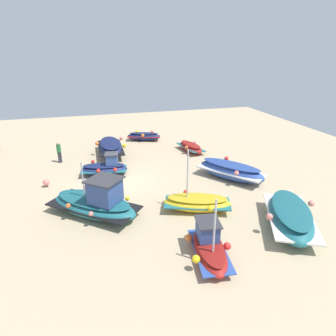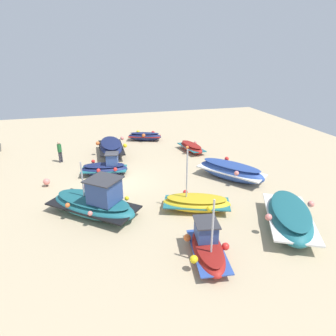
{
  "view_description": "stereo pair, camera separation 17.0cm",
  "coord_description": "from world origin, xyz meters",
  "px_view_note": "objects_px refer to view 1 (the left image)",
  "views": [
    {
      "loc": [
        -18.58,
        1.7,
        8.28
      ],
      "look_at": [
        -0.7,
        -3.38,
        0.9
      ],
      "focal_mm": 32.16,
      "sensor_mm": 36.0,
      "label": 1
    },
    {
      "loc": [
        -18.63,
        1.54,
        8.28
      ],
      "look_at": [
        -0.7,
        -3.38,
        0.9
      ],
      "focal_mm": 32.16,
      "sensor_mm": 36.0,
      "label": 2
    }
  ],
  "objects_px": {
    "person_walking": "(59,151)",
    "mooring_buoy_0": "(46,182)",
    "fishing_boat_4": "(231,171)",
    "fishing_boat_5": "(290,216)",
    "fishing_boat_1": "(191,147)",
    "fishing_boat_6": "(105,168)",
    "fishing_boat_2": "(96,203)",
    "fishing_boat_8": "(144,136)",
    "fishing_boat_3": "(110,148)",
    "fishing_boat_7": "(209,246)",
    "fishing_boat_0": "(197,203)"
  },
  "relations": [
    {
      "from": "fishing_boat_0",
      "to": "fishing_boat_2",
      "type": "bearing_deg",
      "value": -169.93
    },
    {
      "from": "person_walking",
      "to": "fishing_boat_4",
      "type": "bearing_deg",
      "value": 28.03
    },
    {
      "from": "fishing_boat_4",
      "to": "fishing_boat_5",
      "type": "distance_m",
      "value": 6.19
    },
    {
      "from": "fishing_boat_7",
      "to": "fishing_boat_8",
      "type": "height_order",
      "value": "fishing_boat_7"
    },
    {
      "from": "fishing_boat_4",
      "to": "person_walking",
      "type": "bearing_deg",
      "value": 23.8
    },
    {
      "from": "fishing_boat_2",
      "to": "person_walking",
      "type": "bearing_deg",
      "value": 145.28
    },
    {
      "from": "fishing_boat_2",
      "to": "fishing_boat_4",
      "type": "height_order",
      "value": "fishing_boat_2"
    },
    {
      "from": "mooring_buoy_0",
      "to": "fishing_boat_1",
      "type": "bearing_deg",
      "value": -69.37
    },
    {
      "from": "fishing_boat_0",
      "to": "fishing_boat_7",
      "type": "relative_size",
      "value": 1.16
    },
    {
      "from": "fishing_boat_5",
      "to": "mooring_buoy_0",
      "type": "bearing_deg",
      "value": -98.39
    },
    {
      "from": "fishing_boat_3",
      "to": "fishing_boat_8",
      "type": "relative_size",
      "value": 1.36
    },
    {
      "from": "fishing_boat_5",
      "to": "fishing_boat_8",
      "type": "xyz_separation_m",
      "value": [
        16.9,
        3.9,
        -0.18
      ]
    },
    {
      "from": "fishing_boat_1",
      "to": "person_walking",
      "type": "bearing_deg",
      "value": -100.79
    },
    {
      "from": "fishing_boat_6",
      "to": "person_walking",
      "type": "relative_size",
      "value": 2.05
    },
    {
      "from": "fishing_boat_6",
      "to": "fishing_boat_7",
      "type": "distance_m",
      "value": 10.85
    },
    {
      "from": "fishing_boat_4",
      "to": "fishing_boat_7",
      "type": "bearing_deg",
      "value": 111.03
    },
    {
      "from": "fishing_boat_6",
      "to": "fishing_boat_4",
      "type": "bearing_deg",
      "value": -10.29
    },
    {
      "from": "fishing_boat_4",
      "to": "fishing_boat_8",
      "type": "relative_size",
      "value": 1.41
    },
    {
      "from": "fishing_boat_1",
      "to": "fishing_boat_2",
      "type": "height_order",
      "value": "fishing_boat_2"
    },
    {
      "from": "person_walking",
      "to": "mooring_buoy_0",
      "type": "bearing_deg",
      "value": -40.02
    },
    {
      "from": "fishing_boat_1",
      "to": "fishing_boat_3",
      "type": "bearing_deg",
      "value": -108.32
    },
    {
      "from": "fishing_boat_7",
      "to": "person_walking",
      "type": "relative_size",
      "value": 2.08
    },
    {
      "from": "fishing_boat_0",
      "to": "fishing_boat_5",
      "type": "bearing_deg",
      "value": -16.78
    },
    {
      "from": "fishing_boat_4",
      "to": "fishing_boat_6",
      "type": "xyz_separation_m",
      "value": [
        3.08,
        8.14,
        -0.11
      ]
    },
    {
      "from": "person_walking",
      "to": "mooring_buoy_0",
      "type": "distance_m",
      "value": 4.55
    },
    {
      "from": "fishing_boat_6",
      "to": "fishing_boat_1",
      "type": "bearing_deg",
      "value": 33.9
    },
    {
      "from": "fishing_boat_5",
      "to": "mooring_buoy_0",
      "type": "xyz_separation_m",
      "value": [
        8.28,
        12.03,
        -0.29
      ]
    },
    {
      "from": "person_walking",
      "to": "fishing_boat_5",
      "type": "bearing_deg",
      "value": 9.91
    },
    {
      "from": "fishing_boat_3",
      "to": "fishing_boat_5",
      "type": "bearing_deg",
      "value": 29.85
    },
    {
      "from": "fishing_boat_4",
      "to": "fishing_boat_5",
      "type": "bearing_deg",
      "value": 144.67
    },
    {
      "from": "fishing_boat_3",
      "to": "fishing_boat_6",
      "type": "xyz_separation_m",
      "value": [
        -4.29,
        0.83,
        -0.1
      ]
    },
    {
      "from": "fishing_boat_2",
      "to": "fishing_boat_5",
      "type": "height_order",
      "value": "fishing_boat_2"
    },
    {
      "from": "mooring_buoy_0",
      "to": "fishing_boat_2",
      "type": "bearing_deg",
      "value": -147.01
    },
    {
      "from": "fishing_boat_6",
      "to": "fishing_boat_8",
      "type": "relative_size",
      "value": 1.02
    },
    {
      "from": "fishing_boat_0",
      "to": "person_walking",
      "type": "distance_m",
      "value": 12.48
    },
    {
      "from": "fishing_boat_5",
      "to": "fishing_boat_0",
      "type": "bearing_deg",
      "value": -101.01
    },
    {
      "from": "fishing_boat_6",
      "to": "fishing_boat_8",
      "type": "xyz_separation_m",
      "value": [
        7.62,
        -4.33,
        -0.08
      ]
    },
    {
      "from": "fishing_boat_7",
      "to": "mooring_buoy_0",
      "type": "bearing_deg",
      "value": 47.22
    },
    {
      "from": "mooring_buoy_0",
      "to": "person_walking",
      "type": "bearing_deg",
      "value": -8.13
    },
    {
      "from": "fishing_boat_4",
      "to": "fishing_boat_7",
      "type": "relative_size",
      "value": 1.35
    },
    {
      "from": "fishing_boat_2",
      "to": "fishing_boat_8",
      "type": "height_order",
      "value": "fishing_boat_2"
    },
    {
      "from": "fishing_boat_1",
      "to": "mooring_buoy_0",
      "type": "height_order",
      "value": "fishing_boat_1"
    },
    {
      "from": "mooring_buoy_0",
      "to": "fishing_boat_5",
      "type": "bearing_deg",
      "value": -124.53
    },
    {
      "from": "fishing_boat_2",
      "to": "person_walking",
      "type": "relative_size",
      "value": 3.08
    },
    {
      "from": "fishing_boat_0",
      "to": "fishing_boat_1",
      "type": "distance_m",
      "value": 10.19
    },
    {
      "from": "fishing_boat_2",
      "to": "mooring_buoy_0",
      "type": "height_order",
      "value": "fishing_boat_2"
    },
    {
      "from": "fishing_boat_1",
      "to": "fishing_boat_6",
      "type": "height_order",
      "value": "fishing_boat_6"
    },
    {
      "from": "fishing_boat_7",
      "to": "mooring_buoy_0",
      "type": "xyz_separation_m",
      "value": [
        9.28,
        7.3,
        -0.17
      ]
    },
    {
      "from": "fishing_boat_0",
      "to": "fishing_boat_3",
      "type": "bearing_deg",
      "value": 129.03
    },
    {
      "from": "fishing_boat_2",
      "to": "fishing_boat_3",
      "type": "xyz_separation_m",
      "value": [
        9.73,
        -1.75,
        -0.08
      ]
    }
  ]
}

